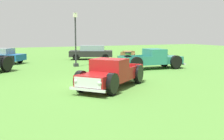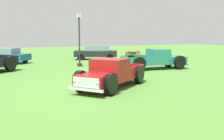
{
  "view_description": "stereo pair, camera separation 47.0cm",
  "coord_description": "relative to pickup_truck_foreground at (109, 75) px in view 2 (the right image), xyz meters",
  "views": [
    {
      "loc": [
        -5.4,
        -13.6,
        2.8
      ],
      "look_at": [
        0.36,
        -0.88,
        0.9
      ],
      "focal_mm": 44.44,
      "sensor_mm": 36.0,
      "label": 1
    },
    {
      "loc": [
        -4.97,
        -13.79,
        2.8
      ],
      "look_at": [
        0.36,
        -0.88,
        0.9
      ],
      "focal_mm": 44.44,
      "sensor_mm": 36.0,
      "label": 2
    }
  ],
  "objects": [
    {
      "name": "ground_plane",
      "position": [
        -0.09,
        1.11,
        -0.71
      ],
      "size": [
        80.0,
        80.0,
        0.0
      ],
      "primitive_type": "plane",
      "color": "#548C38"
    },
    {
      "name": "pickup_truck_behind_left",
      "position": [
        6.39,
        5.62,
        0.02
      ],
      "size": [
        5.12,
        2.22,
        1.54
      ],
      "color": "#2D8475",
      "rests_on": "ground_plane"
    },
    {
      "name": "picnic_table",
      "position": [
        8.52,
        14.26,
        -0.22
      ],
      "size": [
        2.23,
        2.32,
        0.78
      ],
      "color": "olive",
      "rests_on": "ground_plane"
    },
    {
      "name": "pickup_truck_foreground",
      "position": [
        0.0,
        0.0,
        0.0
      ],
      "size": [
        4.86,
        4.44,
        1.49
      ],
      "color": "maroon",
      "rests_on": "ground_plane"
    },
    {
      "name": "sedan_distant_b",
      "position": [
        4.42,
        14.55,
        0.06
      ],
      "size": [
        4.74,
        3.39,
        1.47
      ],
      "color": "black",
      "rests_on": "ground_plane"
    },
    {
      "name": "sedan_distant_a",
      "position": [
        -4.37,
        14.43,
        0.01
      ],
      "size": [
        4.29,
        3.9,
        1.38
      ],
      "color": "#195699",
      "rests_on": "ground_plane"
    },
    {
      "name": "trash_can",
      "position": [
        6.71,
        10.7,
        -0.23
      ],
      "size": [
        0.59,
        0.59,
        0.95
      ],
      "color": "#2D6B2D",
      "rests_on": "ground_plane"
    },
    {
      "name": "lamp_post_near",
      "position": [
        1.18,
        9.47,
        1.61
      ],
      "size": [
        0.36,
        0.36,
        4.44
      ],
      "color": "#2D2D33",
      "rests_on": "ground_plane"
    }
  ]
}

